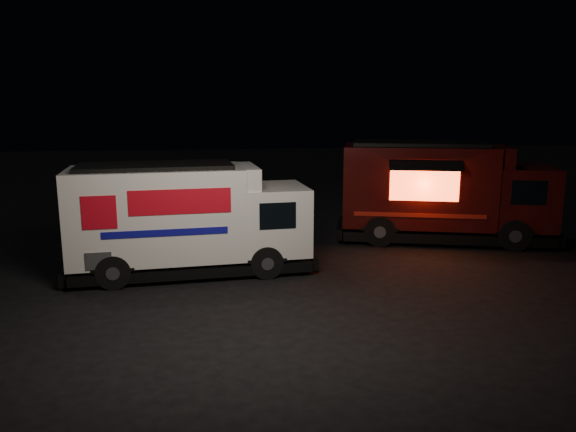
# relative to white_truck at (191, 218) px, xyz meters

# --- Properties ---
(ground) EXTENTS (80.00, 80.00, 0.00)m
(ground) POSITION_rel_white_truck_xyz_m (2.16, -1.22, -1.48)
(ground) COLOR black
(ground) RESTS_ON ground
(white_truck) EXTENTS (6.68, 2.72, 2.96)m
(white_truck) POSITION_rel_white_truck_xyz_m (0.00, 0.00, 0.00)
(white_truck) COLOR silver
(white_truck) RESTS_ON ground
(red_truck) EXTENTS (7.43, 4.41, 3.25)m
(red_truck) POSITION_rel_white_truck_xyz_m (8.17, 2.45, 0.15)
(red_truck) COLOR #380C0A
(red_truck) RESTS_ON ground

